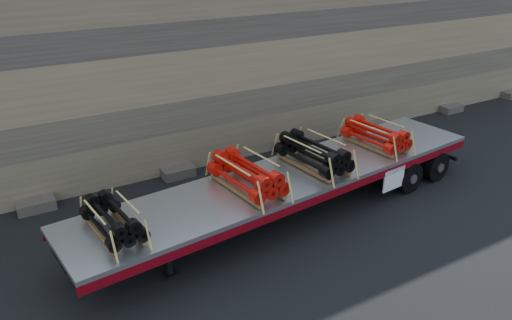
{
  "coord_description": "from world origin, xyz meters",
  "views": [
    {
      "loc": [
        -8.98,
        -11.35,
        8.26
      ],
      "look_at": [
        -1.67,
        1.15,
        1.75
      ],
      "focal_mm": 35.0,
      "sensor_mm": 36.0,
      "label": 1
    }
  ],
  "objects_px": {
    "bundle_front": "(113,220)",
    "bundle_midrear": "(313,154)",
    "bundle_rear": "(376,135)",
    "trailer": "(291,194)",
    "bundle_midfront": "(247,175)"
  },
  "relations": [
    {
      "from": "bundle_front",
      "to": "bundle_midfront",
      "type": "relative_size",
      "value": 0.83
    },
    {
      "from": "bundle_midfront",
      "to": "bundle_rear",
      "type": "height_order",
      "value": "bundle_midfront"
    },
    {
      "from": "bundle_midrear",
      "to": "bundle_rear",
      "type": "distance_m",
      "value": 2.96
    },
    {
      "from": "bundle_front",
      "to": "bundle_midrear",
      "type": "bearing_deg",
      "value": 0.0
    },
    {
      "from": "bundle_midrear",
      "to": "bundle_rear",
      "type": "height_order",
      "value": "bundle_midrear"
    },
    {
      "from": "trailer",
      "to": "bundle_front",
      "type": "xyz_separation_m",
      "value": [
        -5.76,
        -0.6,
        1.09
      ]
    },
    {
      "from": "bundle_midrear",
      "to": "trailer",
      "type": "bearing_deg",
      "value": -180.0
    },
    {
      "from": "trailer",
      "to": "bundle_front",
      "type": "height_order",
      "value": "bundle_front"
    },
    {
      "from": "trailer",
      "to": "bundle_rear",
      "type": "height_order",
      "value": "bundle_rear"
    },
    {
      "from": "bundle_front",
      "to": "bundle_midfront",
      "type": "distance_m",
      "value": 4.08
    },
    {
      "from": "bundle_midfront",
      "to": "bundle_front",
      "type": "bearing_deg",
      "value": -180.0
    },
    {
      "from": "bundle_rear",
      "to": "bundle_midrear",
      "type": "bearing_deg",
      "value": -180.0
    },
    {
      "from": "bundle_front",
      "to": "bundle_midrear",
      "type": "xyz_separation_m",
      "value": [
        6.65,
        0.69,
        0.08
      ]
    },
    {
      "from": "bundle_midfront",
      "to": "bundle_midrear",
      "type": "distance_m",
      "value": 2.61
    },
    {
      "from": "bundle_front",
      "to": "bundle_rear",
      "type": "relative_size",
      "value": 0.89
    }
  ]
}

